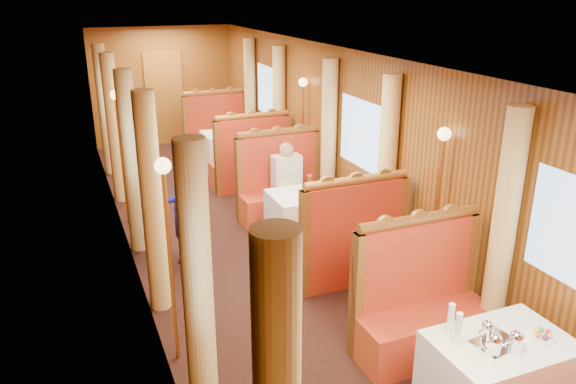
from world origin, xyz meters
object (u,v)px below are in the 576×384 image
rose_vase_far (229,122)px  passenger (287,175)px  banquette_near_aft (421,311)px  teapot_right (516,345)px  tea_tray (496,344)px  teapot_back (487,333)px  table_mid (310,219)px  fruit_plate (543,335)px  steward (184,206)px  banquette_far_aft (218,137)px  table_far (233,152)px  rose_vase_mid (310,180)px  teapot_left (494,347)px  banquette_far_fwd (250,164)px  banquette_mid_aft (282,192)px  table_near (497,381)px  banquette_mid_fwd (347,247)px

rose_vase_far → passenger: bearing=-89.3°
banquette_near_aft → teapot_right: bearing=-91.4°
passenger → tea_tray: bearing=-91.1°
teapot_back → table_mid: bearing=88.5°
fruit_plate → steward: steward is taller
banquette_far_aft → teapot_back: size_ratio=8.39×
table_mid → table_far: 3.50m
teapot_back → rose_vase_mid: (0.11, 3.47, 0.11)m
banquette_far_aft → passenger: 3.72m
teapot_left → passenger: bearing=108.5°
tea_tray → teapot_right: teapot_right is taller
table_far → teapot_left: bearing=-91.6°
banquette_far_fwd → steward: size_ratio=0.82×
banquette_mid_aft → rose_vase_mid: (-0.01, -1.00, 0.50)m
fruit_plate → banquette_near_aft: bearing=105.6°
banquette_far_fwd → fruit_plate: (0.31, -6.07, 0.35)m
table_far → banquette_far_fwd: size_ratio=0.78×
table_near → rose_vase_mid: (-0.01, 3.51, 0.55)m
banquette_far_fwd → teapot_left: bearing=-91.8°
banquette_mid_fwd → teapot_back: (-0.12, -2.44, 0.39)m
tea_tray → banquette_near_aft: bearing=85.4°
table_mid → rose_vase_far: size_ratio=2.92×
banquette_far_fwd → passenger: 1.71m
tea_tray → teapot_right: bearing=-66.8°
tea_tray → teapot_back: (-0.03, 0.07, 0.06)m
fruit_plate → tea_tray: bearing=170.8°
teapot_right → rose_vase_far: 7.19m
banquette_mid_fwd → rose_vase_mid: (-0.01, 1.03, 0.50)m
teapot_left → tea_tray: bearing=61.2°
rose_vase_far → table_mid: bearing=-89.5°
rose_vase_mid → banquette_mid_aft: bearing=89.4°
banquette_near_aft → rose_vase_far: bearing=90.3°
banquette_near_aft → banquette_mid_fwd: same height
teapot_left → teapot_right: bearing=9.8°
banquette_mid_fwd → teapot_left: (-0.19, -2.60, 0.39)m
banquette_mid_fwd → table_far: banquette_mid_fwd is taller
table_near → banquette_far_aft: banquette_far_aft is taller
banquette_far_fwd → banquette_mid_fwd: bearing=-90.0°
banquette_mid_fwd → banquette_near_aft: bearing=-90.0°
rose_vase_mid → tea_tray: bearing=-91.2°
table_mid → banquette_far_aft: 4.51m
banquette_near_aft → fruit_plate: size_ratio=6.49×
banquette_near_aft → rose_vase_mid: size_ratio=3.72×
banquette_mid_aft → table_far: 2.49m
table_far → rose_vase_mid: rose_vase_mid is taller
banquette_mid_aft → fruit_plate: banquette_mid_aft is taller
banquette_near_aft → steward: (-1.65, 2.48, 0.39)m
teapot_right → passenger: bearing=104.2°
banquette_far_fwd → fruit_plate: bearing=-87.1°
table_mid → table_far: size_ratio=1.00×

